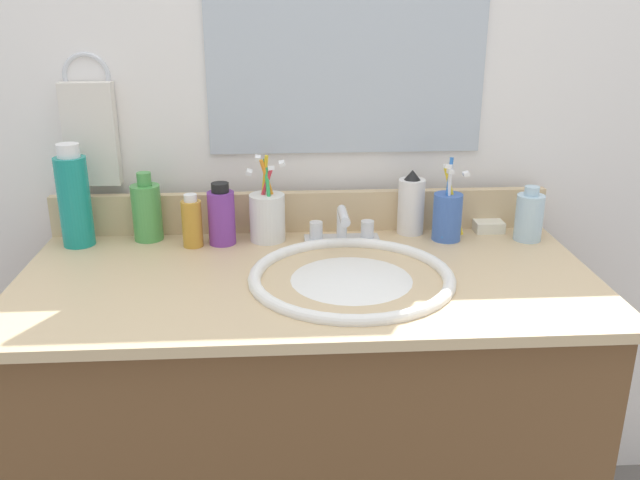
% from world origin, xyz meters
% --- Properties ---
extents(vanity_cabinet, '(1.06, 0.50, 0.70)m').
position_xyz_m(vanity_cabinet, '(0.00, 0.00, 0.35)').
color(vanity_cabinet, brown).
rests_on(vanity_cabinet, ground_plane).
extents(countertop, '(1.10, 0.54, 0.02)m').
position_xyz_m(countertop, '(0.00, 0.00, 0.71)').
color(countertop, '#D1B284').
rests_on(countertop, vanity_cabinet).
extents(backsplash, '(1.10, 0.02, 0.09)m').
position_xyz_m(backsplash, '(0.00, 0.26, 0.77)').
color(backsplash, '#D1B284').
rests_on(backsplash, countertop).
extents(back_wall, '(2.20, 0.04, 1.30)m').
position_xyz_m(back_wall, '(0.00, 0.32, 0.65)').
color(back_wall, white).
rests_on(back_wall, ground_plane).
extents(mirror_panel, '(0.60, 0.01, 0.56)m').
position_xyz_m(mirror_panel, '(0.10, 0.30, 1.17)').
color(mirror_panel, '#B2BCC6').
extents(towel_ring, '(0.10, 0.01, 0.10)m').
position_xyz_m(towel_ring, '(-0.45, 0.30, 1.06)').
color(towel_ring, silver).
extents(hand_towel, '(0.11, 0.04, 0.22)m').
position_xyz_m(hand_towel, '(-0.45, 0.28, 0.94)').
color(hand_towel, silver).
extents(sink_basin, '(0.39, 0.39, 0.11)m').
position_xyz_m(sink_basin, '(0.08, -0.03, 0.69)').
color(sink_basin, white).
rests_on(sink_basin, countertop).
extents(faucet, '(0.16, 0.10, 0.08)m').
position_xyz_m(faucet, '(0.08, 0.17, 0.75)').
color(faucet, silver).
rests_on(faucet, countertop).
extents(bottle_mouthwash_teal, '(0.07, 0.07, 0.22)m').
position_xyz_m(bottle_mouthwash_teal, '(-0.48, 0.20, 0.82)').
color(bottle_mouthwash_teal, teal).
rests_on(bottle_mouthwash_teal, countertop).
extents(bottle_cream_purple, '(0.06, 0.06, 0.13)m').
position_xyz_m(bottle_cream_purple, '(-0.17, 0.18, 0.78)').
color(bottle_cream_purple, '#7A3899').
rests_on(bottle_cream_purple, countertop).
extents(bottle_oil_amber, '(0.04, 0.04, 0.11)m').
position_xyz_m(bottle_oil_amber, '(-0.23, 0.17, 0.77)').
color(bottle_oil_amber, gold).
rests_on(bottle_oil_amber, countertop).
extents(bottle_toner_green, '(0.06, 0.06, 0.15)m').
position_xyz_m(bottle_toner_green, '(-0.33, 0.22, 0.79)').
color(bottle_toner_green, '#4C9E4C').
rests_on(bottle_toner_green, countertop).
extents(bottle_lotion_white, '(0.06, 0.06, 0.14)m').
position_xyz_m(bottle_lotion_white, '(0.24, 0.23, 0.79)').
color(bottle_lotion_white, white).
rests_on(bottle_lotion_white, countertop).
extents(bottle_gel_clear, '(0.06, 0.06, 0.12)m').
position_xyz_m(bottle_gel_clear, '(0.49, 0.17, 0.77)').
color(bottle_gel_clear, silver).
rests_on(bottle_gel_clear, countertop).
extents(cup_blue_plastic, '(0.07, 0.07, 0.18)m').
position_xyz_m(cup_blue_plastic, '(0.31, 0.18, 0.78)').
color(cup_blue_plastic, '#3F66B7').
rests_on(cup_blue_plastic, countertop).
extents(cup_white_ceramic, '(0.08, 0.08, 0.19)m').
position_xyz_m(cup_white_ceramic, '(-0.08, 0.20, 0.78)').
color(cup_white_ceramic, white).
rests_on(cup_white_ceramic, countertop).
extents(soap_bar, '(0.06, 0.04, 0.02)m').
position_xyz_m(soap_bar, '(0.42, 0.22, 0.73)').
color(soap_bar, white).
rests_on(soap_bar, countertop).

